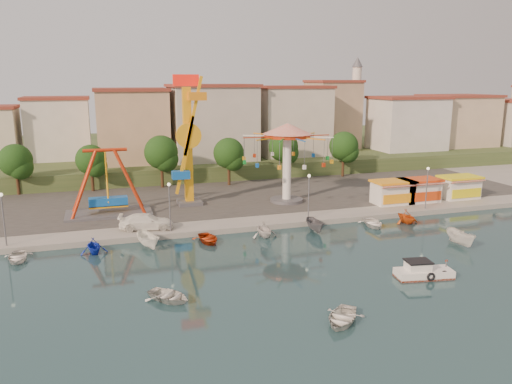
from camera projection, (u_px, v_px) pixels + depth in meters
name	position (u px, v px, depth m)	size (l,w,h in m)	color
ground	(283.00, 271.00, 43.84)	(200.00, 200.00, 0.00)	#133036
quay_deck	(176.00, 161.00, 101.47)	(200.00, 100.00, 0.60)	#9E998E
asphalt_pad	(210.00, 193.00, 71.62)	(90.00, 28.00, 0.01)	#4C4944
hill_terrace	(172.00, 152.00, 105.86)	(200.00, 60.00, 3.00)	#384C26
pirate_ship_ride	(107.00, 183.00, 59.27)	(10.00, 5.00, 8.00)	#59595E
kamikaze_tower	(189.00, 143.00, 63.07)	(3.87, 3.10, 16.50)	#59595E
wave_swinger	(287.00, 145.00, 64.77)	(11.60, 11.60, 10.40)	#59595E
booth_left	(393.00, 192.00, 65.00)	(5.40, 3.78, 3.08)	white
booth_mid	(419.00, 190.00, 66.18)	(5.40, 3.78, 3.08)	white
booth_right	(459.00, 187.00, 68.05)	(5.40, 3.78, 3.08)	white
lamp_post_0	(4.00, 221.00, 48.21)	(0.14, 0.14, 5.00)	#59595E
lamp_post_1	(170.00, 208.00, 52.91)	(0.14, 0.14, 5.00)	#59595E
lamp_post_2	(309.00, 198.00, 57.61)	(0.14, 0.14, 5.00)	#59595E
lamp_post_3	(427.00, 189.00, 62.31)	(0.14, 0.14, 5.00)	#59595E
tree_0	(15.00, 161.00, 69.41)	(4.60, 4.60, 7.19)	#382314
tree_1	(91.00, 160.00, 71.72)	(4.35, 4.35, 6.80)	#382314
tree_2	(161.00, 152.00, 74.10)	(5.02, 5.02, 7.85)	#382314
tree_3	(229.00, 153.00, 75.77)	(4.68, 4.68, 7.32)	#382314
tree_4	(283.00, 147.00, 81.45)	(4.86, 4.86, 7.60)	#382314
tree_5	(344.00, 146.00, 82.70)	(4.83, 4.83, 7.54)	#382314
building_1	(57.00, 136.00, 83.79)	(12.33, 9.01, 8.63)	silver
building_2	(137.00, 125.00, 87.90)	(11.95, 9.28, 11.23)	tan
building_3	(217.00, 131.00, 89.23)	(12.59, 10.50, 9.20)	beige
building_4	(281.00, 127.00, 96.35)	(10.75, 9.23, 9.24)	beige
building_5	(348.00, 121.00, 98.30)	(12.77, 10.96, 11.21)	tan
building_6	(404.00, 117.00, 100.18)	(8.23, 8.98, 12.36)	silver
building_7	(438.00, 123.00, 108.65)	(11.59, 10.93, 8.76)	beige
minaret	(356.00, 100.00, 101.91)	(2.80, 2.80, 18.00)	silver
cabin_motorboat	(423.00, 273.00, 42.28)	(5.02, 2.58, 1.68)	white
rowboat_a	(169.00, 296.00, 37.86)	(2.64, 3.70, 0.77)	silver
rowboat_b	(342.00, 317.00, 34.38)	(2.74, 3.83, 0.79)	silver
skiff	(461.00, 238.00, 50.52)	(1.51, 4.01, 1.55)	silver
van	(146.00, 222.00, 53.98)	(2.35, 5.78, 1.68)	white
moored_boat_0	(17.00, 257.00, 46.23)	(2.51, 3.51, 0.73)	white
moored_boat_1	(93.00, 246.00, 48.12)	(2.55, 2.95, 1.56)	#152CBD
moored_boat_2	(148.00, 240.00, 49.65)	(1.55, 4.12, 1.59)	white
moored_boat_3	(208.00, 239.00, 51.52)	(2.67, 3.75, 0.78)	#B4340E
moored_boat_4	(264.00, 229.00, 53.22)	(2.69, 3.12, 1.64)	silver
moored_boat_5	(315.00, 226.00, 54.99)	(1.41, 3.74, 1.44)	#5D5C61
moored_boat_6	(373.00, 223.00, 57.19)	(2.75, 3.85, 0.80)	white
moored_boat_7	(406.00, 216.00, 58.39)	(2.70, 3.12, 1.65)	#D34F12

